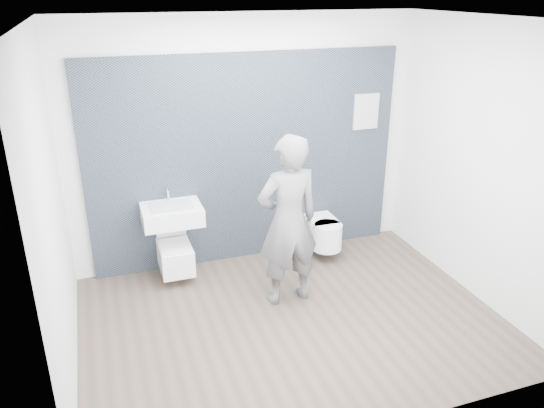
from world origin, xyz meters
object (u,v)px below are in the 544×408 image
object	(u,v)px
washbasin	(172,214)
toilet_rounded	(323,233)
visitor	(288,222)
toilet_square	(175,255)

from	to	relation	value
washbasin	toilet_rounded	distance (m)	1.83
washbasin	visitor	bearing A→B (deg)	-38.97
washbasin	toilet_square	size ratio (longest dim) A/B	0.94
washbasin	visitor	size ratio (longest dim) A/B	0.36
toilet_square	visitor	xyz separation A→B (m)	(1.02, -0.82, 0.61)
visitor	toilet_square	bearing A→B (deg)	-43.09
washbasin	toilet_rounded	size ratio (longest dim) A/B	1.07
toilet_square	visitor	world-z (taller)	visitor
washbasin	visitor	world-z (taller)	visitor
toilet_rounded	toilet_square	bearing A→B (deg)	178.41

